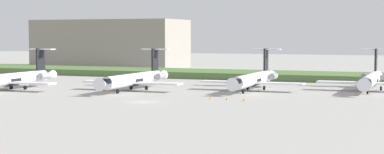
% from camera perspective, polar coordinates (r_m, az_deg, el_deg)
% --- Properties ---
extents(ground_plane, '(500.00, 500.00, 0.00)m').
position_cam_1_polar(ground_plane, '(139.04, 0.88, -1.08)').
color(ground_plane, '#9E9B96').
extents(grass_berm, '(320.00, 20.00, 1.84)m').
position_cam_1_polar(grass_berm, '(173.30, 5.09, 0.20)').
color(grass_berm, '#4C6B38').
rests_on(grass_berm, ground).
extents(regional_jet_second, '(22.81, 31.00, 9.00)m').
position_cam_1_polar(regional_jet_second, '(140.80, -16.34, -0.14)').
color(regional_jet_second, white).
rests_on(regional_jet_second, ground).
extents(regional_jet_third, '(22.81, 31.00, 9.00)m').
position_cam_1_polar(regional_jet_third, '(134.87, -5.33, -0.17)').
color(regional_jet_third, white).
rests_on(regional_jet_third, ground).
extents(regional_jet_fourth, '(22.81, 31.00, 9.00)m').
position_cam_1_polar(regional_jet_fourth, '(134.94, 5.77, -0.17)').
color(regional_jet_fourth, white).
rests_on(regional_jet_fourth, ground).
extents(regional_jet_fifth, '(22.81, 31.00, 9.00)m').
position_cam_1_polar(regional_jet_fifth, '(138.55, 16.36, -0.21)').
color(regional_jet_fifth, white).
rests_on(regional_jet_fifth, ground).
extents(distant_hangar, '(55.83, 23.95, 17.76)m').
position_cam_1_polar(distant_hangar, '(232.51, -7.63, 3.10)').
color(distant_hangar, gray).
rests_on(distant_hangar, ground).
extents(safety_cone_front_marker, '(0.44, 0.44, 0.55)m').
position_cam_1_polar(safety_cone_front_marker, '(116.00, 1.73, -1.95)').
color(safety_cone_front_marker, orange).
rests_on(safety_cone_front_marker, ground).
extents(safety_cone_mid_marker, '(0.44, 0.44, 0.55)m').
position_cam_1_polar(safety_cone_mid_marker, '(115.13, 3.28, -1.99)').
color(safety_cone_mid_marker, orange).
rests_on(safety_cone_mid_marker, ground).
extents(safety_cone_rear_marker, '(0.44, 0.44, 0.55)m').
position_cam_1_polar(safety_cone_rear_marker, '(113.53, 4.89, -2.09)').
color(safety_cone_rear_marker, orange).
rests_on(safety_cone_rear_marker, ground).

